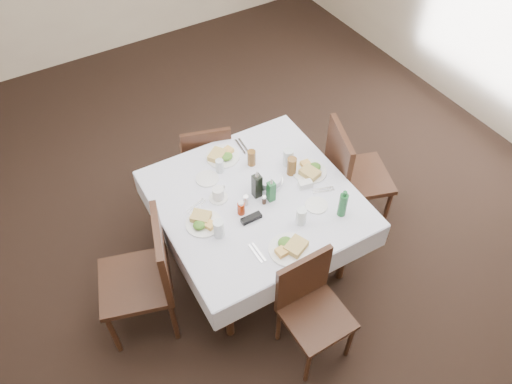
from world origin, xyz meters
TOP-DOWN VIEW (x-y plane):
  - ground_plane at (0.00, 0.00)m, footprint 7.00×7.00m
  - room_shell at (0.00, 0.00)m, footprint 6.04×7.04m
  - dining_table at (0.00, -0.17)m, footprint 1.42×1.42m
  - chair_north at (-0.00, 0.65)m, footprint 0.51×0.51m
  - chair_south at (-0.05, -0.97)m, footprint 0.42×0.42m
  - chair_east at (0.89, -0.19)m, footprint 0.61×0.61m
  - chair_west at (-0.90, -0.25)m, footprint 0.61×0.61m
  - meal_north at (-0.01, 0.32)m, footprint 0.27×0.27m
  - meal_south at (-0.04, -0.69)m, footprint 0.28×0.28m
  - meal_east at (0.49, -0.17)m, footprint 0.26×0.26m
  - meal_west at (-0.44, -0.19)m, footprint 0.25×0.25m
  - side_plate_a at (-0.22, 0.17)m, footprint 0.17×0.17m
  - side_plate_b at (0.33, -0.47)m, footprint 0.16×0.16m
  - water_n at (-0.09, 0.20)m, footprint 0.06×0.06m
  - water_s at (0.15, -0.53)m, footprint 0.07×0.07m
  - water_e at (0.39, -0.01)m, footprint 0.08×0.08m
  - water_w at (-0.39, -0.34)m, footprint 0.07×0.07m
  - iced_tea_a at (0.15, 0.14)m, footprint 0.06×0.06m
  - iced_tea_b at (0.36, -0.10)m, footprint 0.07×0.07m
  - bread_basket at (0.16, -0.10)m, footprint 0.21×0.21m
  - oil_cruet_dark at (0.02, -0.16)m, footprint 0.06×0.06m
  - oil_cruet_green at (0.09, -0.25)m, footprint 0.05×0.05m
  - ketchup_bottle at (-0.16, -0.25)m, footprint 0.05×0.05m
  - salt_shaker at (-0.09, -0.19)m, footprint 0.04×0.04m
  - pepper_shaker at (0.02, -0.25)m, footprint 0.03×0.03m
  - coffee_mug at (-0.23, -0.04)m, footprint 0.15×0.14m
  - sunglasses at (-0.13, -0.34)m, footprint 0.15×0.05m
  - green_bottle at (0.44, -0.62)m, footprint 0.06×0.06m
  - sugar_caddy at (0.37, -0.27)m, footprint 0.11×0.08m
  - cutlery_n at (0.19, 0.35)m, footprint 0.06×0.19m
  - cutlery_s at (-0.24, -0.60)m, footprint 0.04×0.17m
  - cutlery_e at (0.47, -0.37)m, footprint 0.17×0.09m
  - cutlery_w at (-0.41, -0.03)m, footprint 0.17×0.09m

SIDE VIEW (x-z plane):
  - ground_plane at x=0.00m, z-range 0.00..0.00m
  - chair_north at x=0.00m, z-range 0.06..0.93m
  - chair_south at x=-0.05m, z-range 0.06..0.94m
  - chair_east at x=0.89m, z-range 0.07..1.08m
  - chair_west at x=-0.90m, z-range 0.07..1.11m
  - dining_table at x=0.00m, z-range 0.30..1.07m
  - cutlery_e at x=0.47m, z-range 0.76..0.77m
  - cutlery_w at x=-0.41m, z-range 0.76..0.77m
  - cutlery_s at x=-0.24m, z-range 0.76..0.77m
  - cutlery_n at x=0.19m, z-range 0.76..0.77m
  - side_plate_b at x=0.33m, z-range 0.76..0.77m
  - side_plate_a at x=-0.22m, z-range 0.76..0.78m
  - sunglasses at x=-0.13m, z-range 0.76..0.79m
  - meal_west at x=-0.44m, z-range 0.76..0.81m
  - meal_east at x=0.49m, z-range 0.76..0.81m
  - meal_north at x=-0.01m, z-range 0.76..0.81m
  - meal_south at x=-0.04m, z-range 0.76..0.82m
  - sugar_caddy at x=0.37m, z-range 0.76..0.81m
  - bread_basket at x=0.16m, z-range 0.76..0.83m
  - pepper_shaker at x=0.02m, z-range 0.76..0.83m
  - salt_shaker at x=-0.09m, z-range 0.76..0.85m
  - coffee_mug at x=-0.23m, z-range 0.76..0.86m
  - ketchup_bottle at x=-0.16m, z-range 0.76..0.87m
  - water_n at x=-0.09m, z-range 0.76..0.87m
  - water_s at x=0.15m, z-range 0.76..0.89m
  - iced_tea_a at x=0.15m, z-range 0.76..0.90m
  - water_w at x=-0.39m, z-range 0.76..0.90m
  - water_e at x=0.39m, z-range 0.76..0.91m
  - iced_tea_b at x=0.36m, z-range 0.76..0.91m
  - oil_cruet_green at x=0.09m, z-range 0.75..0.96m
  - green_bottle at x=0.44m, z-range 0.75..0.98m
  - oil_cruet_dark at x=0.02m, z-range 0.74..1.00m
  - room_shell at x=0.00m, z-range 0.31..3.11m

